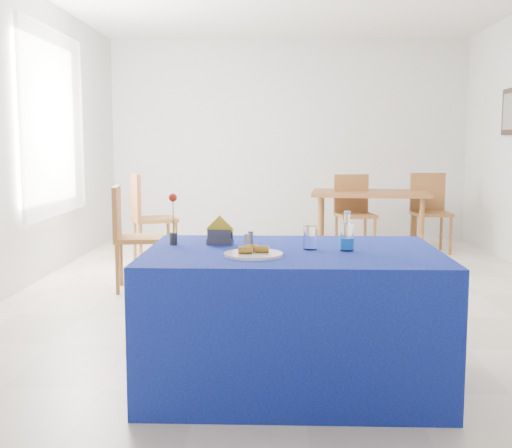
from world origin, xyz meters
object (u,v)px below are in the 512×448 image
(chair_bg_left, at_px, (353,208))
(chair_bg_right, at_px, (430,206))
(blue_table, at_px, (292,317))
(plate, at_px, (253,254))
(water_bottle, at_px, (347,238))
(chair_win_b, at_px, (146,212))
(chair_win_a, at_px, (129,230))
(oak_table, at_px, (370,197))

(chair_bg_left, relative_size, chair_bg_right, 0.99)
(chair_bg_right, bearing_deg, blue_table, -114.61)
(plate, bearing_deg, water_bottle, 20.23)
(plate, height_order, chair_win_b, chair_win_b)
(plate, relative_size, water_bottle, 1.43)
(chair_bg_left, relative_size, chair_win_a, 1.01)
(blue_table, bearing_deg, chair_bg_right, 68.29)
(water_bottle, height_order, chair_bg_right, chair_bg_right)
(chair_bg_right, distance_m, chair_win_a, 3.96)
(water_bottle, distance_m, chair_bg_right, 4.82)
(plate, height_order, blue_table, plate)
(plate, distance_m, chair_win_b, 3.99)
(plate, xyz_separation_m, chair_win_b, (-1.34, 3.76, -0.18))
(chair_bg_right, bearing_deg, chair_win_b, -166.40)
(plate, relative_size, oak_table, 0.20)
(chair_win_b, bearing_deg, chair_win_a, 162.67)
(chair_bg_left, relative_size, chair_win_b, 0.95)
(plate, xyz_separation_m, chair_bg_left, (1.05, 4.57, -0.21))
(oak_table, bearing_deg, chair_bg_right, 1.14)
(plate, xyz_separation_m, chair_win_a, (-1.23, 2.49, -0.21))
(blue_table, xyz_separation_m, oak_table, (1.07, 4.54, 0.30))
(plate, relative_size, chair_bg_right, 0.31)
(oak_table, bearing_deg, chair_bg_left, -142.81)
(chair_bg_right, bearing_deg, chair_win_a, -148.04)
(plate, distance_m, chair_win_a, 2.78)
(chair_bg_left, bearing_deg, chair_win_b, -171.64)
(chair_bg_left, height_order, chair_win_a, chair_bg_left)
(plate, bearing_deg, chair_bg_right, 66.97)
(blue_table, distance_m, chair_win_a, 2.71)
(water_bottle, bearing_deg, chair_win_b, 117.19)
(oak_table, xyz_separation_m, chair_bg_left, (-0.22, -0.17, -0.12))
(oak_table, relative_size, chair_bg_left, 1.55)
(chair_bg_left, xyz_separation_m, chair_win_b, (-2.39, -0.81, 0.03))
(water_bottle, xyz_separation_m, chair_bg_right, (1.52, 4.57, -0.27))
(water_bottle, bearing_deg, blue_table, 177.46)
(water_bottle, distance_m, chair_win_b, 4.03)
(oak_table, height_order, chair_win_a, chair_win_a)
(plate, xyz_separation_m, chair_bg_right, (2.02, 4.75, -0.20))
(oak_table, height_order, chair_bg_right, chair_bg_right)
(chair_win_a, bearing_deg, chair_win_b, -3.93)
(oak_table, bearing_deg, blue_table, -103.20)
(oak_table, distance_m, chair_bg_left, 0.30)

